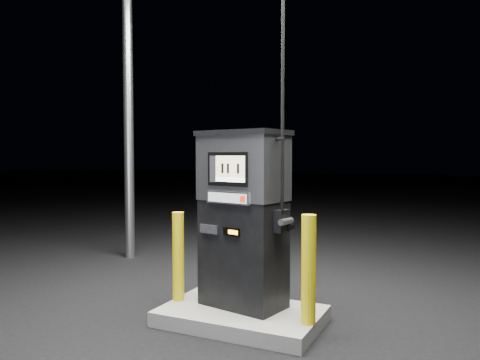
% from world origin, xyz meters
% --- Properties ---
extents(ground, '(80.00, 80.00, 0.00)m').
position_xyz_m(ground, '(0.00, 0.00, 0.00)').
color(ground, black).
rests_on(ground, ground).
extents(pump_island, '(1.60, 1.00, 0.15)m').
position_xyz_m(pump_island, '(0.00, 0.00, 0.07)').
color(pump_island, '#62635E').
rests_on(pump_island, ground).
extents(fuel_dispenser, '(1.05, 0.71, 3.76)m').
position_xyz_m(fuel_dispenser, '(-0.02, 0.10, 1.08)').
color(fuel_dispenser, black).
rests_on(fuel_dispenser, pump_island).
extents(bollard_left, '(0.13, 0.13, 0.95)m').
position_xyz_m(bollard_left, '(-0.74, -0.02, 0.63)').
color(bollard_left, yellow).
rests_on(bollard_left, pump_island).
extents(bollard_right, '(0.15, 0.15, 1.02)m').
position_xyz_m(bollard_right, '(0.74, -0.12, 0.66)').
color(bollard_right, yellow).
rests_on(bollard_right, pump_island).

